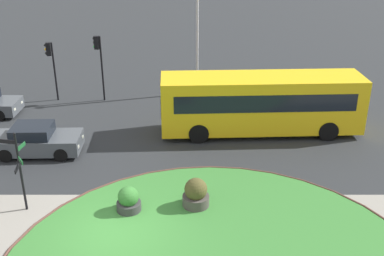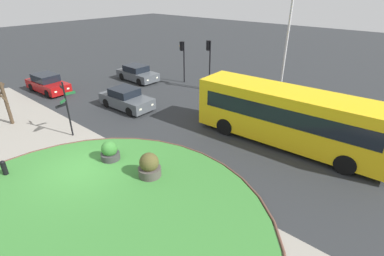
{
  "view_description": "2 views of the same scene",
  "coord_description": "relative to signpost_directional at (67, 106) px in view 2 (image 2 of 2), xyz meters",
  "views": [
    {
      "loc": [
        2.73,
        -13.73,
        10.25
      ],
      "look_at": [
        2.81,
        5.21,
        1.79
      ],
      "focal_mm": 44.01,
      "sensor_mm": 36.0,
      "label": 1
    },
    {
      "loc": [
        11.38,
        -5.37,
        7.93
      ],
      "look_at": [
        2.87,
        4.67,
        1.38
      ],
      "focal_mm": 26.98,
      "sensor_mm": 36.0,
      "label": 2
    }
  ],
  "objects": [
    {
      "name": "planter_near_signpost",
      "position": [
        3.97,
        -0.15,
        -1.4
      ],
      "size": [
        0.94,
        0.94,
        1.09
      ],
      "color": "#383838",
      "rests_on": "ground"
    },
    {
      "name": "car_near_lane",
      "position": [
        -5.55,
        9.62,
        -1.24
      ],
      "size": [
        4.13,
        1.95,
        1.38
      ],
      "rotation": [
        0.0,
        0.0,
        -0.03
      ],
      "color": "#474C51",
      "rests_on": "ground"
    },
    {
      "name": "planter_kerbside",
      "position": [
        6.51,
        0.18,
        -1.33
      ],
      "size": [
        1.04,
        1.04,
        1.25
      ],
      "color": "#47423D",
      "rests_on": "ground"
    },
    {
      "name": "car_trailing",
      "position": [
        -0.98,
        4.77,
        -1.23
      ],
      "size": [
        4.13,
        1.94,
        1.44
      ],
      "rotation": [
        0.0,
        0.0,
        0.03
      ],
      "color": "#474C51",
      "rests_on": "ground"
    },
    {
      "name": "traffic_light_near",
      "position": [
        -2.05,
        11.98,
        0.75
      ],
      "size": [
        0.49,
        0.31,
        3.59
      ],
      "rotation": [
        0.0,
        0.0,
        3.35
      ],
      "color": "black",
      "rests_on": "ground"
    },
    {
      "name": "lamppost_tall",
      "position": [
        6.69,
        13.2,
        2.43
      ],
      "size": [
        0.32,
        0.32,
        8.05
      ],
      "color": "#B7B7BC",
      "rests_on": "ground"
    },
    {
      "name": "traffic_light_far",
      "position": [
        0.84,
        11.97,
        1.02
      ],
      "size": [
        0.49,
        0.3,
        3.97
      ],
      "rotation": [
        0.0,
        0.0,
        2.98
      ],
      "color": "black",
      "rests_on": "ground"
    },
    {
      "name": "sidewalk_paving",
      "position": [
        3.64,
        -3.23,
        -1.88
      ],
      "size": [
        32.0,
        8.53,
        0.02
      ],
      "primitive_type": "cube",
      "color": "gray",
      "rests_on": "ground"
    },
    {
      "name": "bus_yellow",
      "position": [
        9.9,
        7.2,
        -0.25
      ],
      "size": [
        10.28,
        2.88,
        3.04
      ],
      "rotation": [
        0.0,
        0.0,
        3.19
      ],
      "color": "yellow",
      "rests_on": "ground"
    },
    {
      "name": "car_far_lane",
      "position": [
        -8.73,
        2.82,
        -1.22
      ],
      "size": [
        4.26,
        1.91,
        1.45
      ],
      "rotation": [
        0.0,
        0.0,
        0.04
      ],
      "color": "maroon",
      "rests_on": "ground"
    },
    {
      "name": "grass_island",
      "position": [
        7.16,
        -3.8,
        -1.84
      ],
      "size": [
        13.95,
        13.95,
        0.1
      ],
      "primitive_type": "cylinder",
      "color": "#387A33",
      "rests_on": "ground"
    },
    {
      "name": "bollard_foreground",
      "position": [
        1.37,
        -4.06,
        -1.47
      ],
      "size": [
        0.23,
        0.23,
        0.82
      ],
      "color": "black",
      "rests_on": "ground"
    },
    {
      "name": "signpost_directional",
      "position": [
        0.0,
        0.0,
        0.0
      ],
      "size": [
        0.96,
        1.25,
        3.26
      ],
      "color": "black",
      "rests_on": "ground"
    },
    {
      "name": "grass_kerb_ring",
      "position": [
        7.16,
        -3.8,
        -1.83
      ],
      "size": [
        14.26,
        14.26,
        0.11
      ],
      "primitive_type": "torus",
      "color": "brown",
      "rests_on": "ground"
    },
    {
      "name": "ground",
      "position": [
        3.64,
        -1.5,
        -1.89
      ],
      "size": [
        120.0,
        120.0,
        0.0
      ],
      "primitive_type": "plane",
      "color": "#282B2D"
    },
    {
      "name": "street_tree_bare",
      "position": [
        -4.46,
        -1.66,
        -0.31
      ],
      "size": [
        1.19,
        0.91,
        3.26
      ],
      "color": "#423323",
      "rests_on": "ground"
    }
  ]
}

